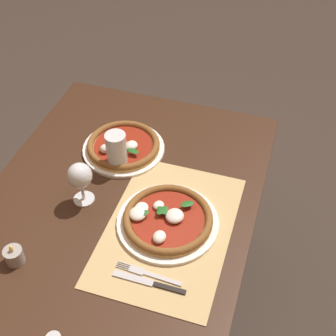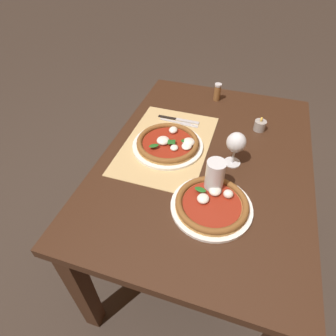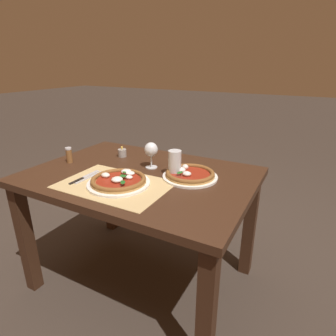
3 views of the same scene
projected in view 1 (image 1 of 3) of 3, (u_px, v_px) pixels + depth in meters
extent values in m
plane|color=#382D26|center=(128.00, 320.00, 2.03)|extent=(24.00, 24.00, 0.00)
cube|color=#382114|center=(115.00, 213.00, 1.53)|extent=(1.25, 0.89, 0.04)
cube|color=#382114|center=(249.00, 194.00, 2.09)|extent=(0.07, 0.07, 0.70)
cube|color=#382114|center=(92.00, 159.00, 2.26)|extent=(0.07, 0.07, 0.70)
cube|color=tan|center=(169.00, 229.00, 1.45)|extent=(0.56, 0.38, 0.00)
cylinder|color=white|center=(168.00, 222.00, 1.46)|extent=(0.32, 0.32, 0.01)
cylinder|color=tan|center=(168.00, 220.00, 1.46)|extent=(0.28, 0.28, 0.01)
torus|color=brown|center=(168.00, 218.00, 1.45)|extent=(0.28, 0.28, 0.02)
cylinder|color=maroon|center=(168.00, 219.00, 1.45)|extent=(0.23, 0.23, 0.00)
ellipsoid|color=silver|center=(175.00, 215.00, 1.45)|extent=(0.06, 0.06, 0.03)
ellipsoid|color=silver|center=(159.00, 205.00, 1.48)|extent=(0.04, 0.03, 0.02)
ellipsoid|color=silver|center=(141.00, 209.00, 1.47)|extent=(0.05, 0.04, 0.02)
ellipsoid|color=silver|center=(159.00, 237.00, 1.39)|extent=(0.05, 0.04, 0.03)
ellipsoid|color=silver|center=(138.00, 214.00, 1.45)|extent=(0.06, 0.05, 0.03)
ellipsoid|color=#1E5B1E|center=(162.00, 210.00, 1.45)|extent=(0.05, 0.04, 0.00)
ellipsoid|color=#1E5B1E|center=(142.00, 213.00, 1.44)|extent=(0.04, 0.05, 0.00)
ellipsoid|color=#1E5B1E|center=(163.00, 210.00, 1.45)|extent=(0.04, 0.05, 0.00)
ellipsoid|color=#1E5B1E|center=(187.00, 204.00, 1.47)|extent=(0.05, 0.05, 0.00)
cylinder|color=white|center=(124.00, 149.00, 1.72)|extent=(0.30, 0.30, 0.01)
cylinder|color=tan|center=(123.00, 147.00, 1.71)|extent=(0.27, 0.27, 0.01)
torus|color=brown|center=(123.00, 145.00, 1.70)|extent=(0.27, 0.27, 0.02)
cylinder|color=maroon|center=(123.00, 145.00, 1.70)|extent=(0.21, 0.21, 0.00)
ellipsoid|color=silver|center=(132.00, 145.00, 1.69)|extent=(0.05, 0.04, 0.03)
ellipsoid|color=silver|center=(118.00, 152.00, 1.66)|extent=(0.05, 0.05, 0.03)
ellipsoid|color=silver|center=(105.00, 149.00, 1.67)|extent=(0.04, 0.04, 0.03)
ellipsoid|color=#1E5B1E|center=(133.00, 151.00, 1.65)|extent=(0.03, 0.05, 0.00)
cylinder|color=silver|center=(84.00, 199.00, 1.54)|extent=(0.07, 0.07, 0.00)
cylinder|color=silver|center=(83.00, 192.00, 1.52)|extent=(0.01, 0.01, 0.06)
ellipsoid|color=silver|center=(80.00, 175.00, 1.47)|extent=(0.08, 0.08, 0.08)
ellipsoid|color=#C17019|center=(80.00, 178.00, 1.47)|extent=(0.07, 0.07, 0.05)
cylinder|color=silver|center=(117.00, 151.00, 1.61)|extent=(0.07, 0.07, 0.15)
cylinder|color=black|center=(117.00, 154.00, 1.62)|extent=(0.07, 0.07, 0.12)
cylinder|color=silver|center=(115.00, 140.00, 1.57)|extent=(0.07, 0.07, 0.02)
cube|color=#B7B7BC|center=(163.00, 279.00, 1.32)|extent=(0.02, 0.12, 0.00)
cube|color=#B7B7BC|center=(137.00, 270.00, 1.34)|extent=(0.02, 0.05, 0.00)
cylinder|color=#B7B7BC|center=(124.00, 263.00, 1.36)|extent=(0.01, 0.04, 0.00)
cylinder|color=#B7B7BC|center=(124.00, 265.00, 1.35)|extent=(0.01, 0.04, 0.00)
cylinder|color=#B7B7BC|center=(123.00, 267.00, 1.35)|extent=(0.01, 0.04, 0.00)
cylinder|color=#B7B7BC|center=(122.00, 268.00, 1.35)|extent=(0.01, 0.04, 0.00)
cube|color=black|center=(169.00, 288.00, 1.30)|extent=(0.01, 0.10, 0.01)
cube|color=#B7B7BC|center=(133.00, 278.00, 1.32)|extent=(0.02, 0.12, 0.00)
cylinder|color=gray|center=(14.00, 256.00, 1.35)|extent=(0.06, 0.06, 0.05)
cylinder|color=silver|center=(15.00, 257.00, 1.36)|extent=(0.04, 0.04, 0.03)
ellipsoid|color=#F9C64C|center=(11.00, 249.00, 1.33)|extent=(0.01, 0.01, 0.02)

